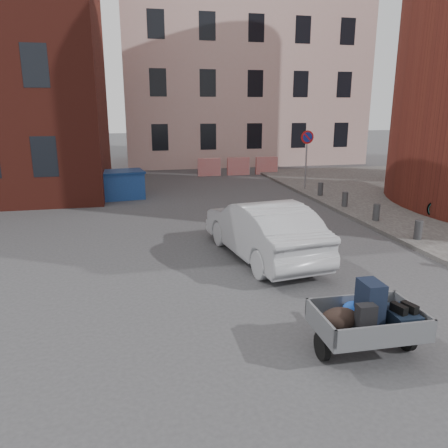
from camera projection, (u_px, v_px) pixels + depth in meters
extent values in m
plane|color=#38383A|center=(222.00, 275.00, 10.16)|extent=(120.00, 120.00, 0.00)
cube|color=beige|center=(240.00, 59.00, 30.35)|extent=(16.00, 8.00, 14.00)
cylinder|color=gray|center=(306.00, 160.00, 20.00)|extent=(0.07, 0.07, 2.60)
cylinder|color=red|center=(307.00, 137.00, 19.71)|extent=(0.60, 0.03, 0.60)
cylinder|color=navy|center=(308.00, 137.00, 19.69)|extent=(0.44, 0.03, 0.44)
cylinder|color=#3A3A3D|center=(418.00, 230.00, 12.43)|extent=(0.22, 0.22, 0.55)
cylinder|color=#3A3A3D|center=(376.00, 212.00, 14.51)|extent=(0.22, 0.22, 0.55)
cylinder|color=#3A3A3D|center=(345.00, 199.00, 16.58)|extent=(0.22, 0.22, 0.55)
cylinder|color=#3A3A3D|center=(320.00, 189.00, 18.66)|extent=(0.22, 0.22, 0.55)
cube|color=red|center=(209.00, 167.00, 24.70)|extent=(1.30, 0.18, 1.00)
cube|color=red|center=(238.00, 166.00, 25.05)|extent=(1.30, 0.18, 1.00)
cube|color=red|center=(267.00, 165.00, 25.41)|extent=(1.30, 0.18, 1.00)
cylinder|color=black|center=(322.00, 346.00, 6.70)|extent=(0.11, 0.44, 0.44)
cylinder|color=black|center=(407.00, 337.00, 6.97)|extent=(0.11, 0.44, 0.44)
cube|color=slate|center=(366.00, 328.00, 6.78)|extent=(1.62, 1.13, 0.08)
cube|color=slate|center=(320.00, 322.00, 6.58)|extent=(0.06, 1.10, 0.28)
cube|color=slate|center=(413.00, 313.00, 6.88)|extent=(0.06, 1.10, 0.28)
cube|color=slate|center=(351.00, 302.00, 7.23)|extent=(1.60, 0.07, 0.28)
cube|color=slate|center=(386.00, 334.00, 6.23)|extent=(1.60, 0.07, 0.28)
cube|color=slate|center=(340.00, 306.00, 7.64)|extent=(0.09, 0.70, 0.06)
cube|color=black|center=(370.00, 303.00, 6.73)|extent=(0.31, 0.46, 0.70)
cube|color=black|center=(400.00, 318.00, 6.73)|extent=(0.41, 0.61, 0.25)
ellipsoid|color=black|center=(339.00, 319.00, 6.58)|extent=(0.61, 0.37, 0.36)
cube|color=black|center=(365.00, 320.00, 6.43)|extent=(0.28, 0.19, 0.48)
ellipsoid|color=blue|center=(354.00, 309.00, 7.06)|extent=(0.37, 0.31, 0.24)
cube|color=black|center=(399.00, 309.00, 6.62)|extent=(0.17, 0.29, 0.13)
cube|color=black|center=(410.00, 308.00, 6.65)|extent=(0.17, 0.29, 0.13)
cube|color=navy|center=(110.00, 186.00, 18.47)|extent=(2.88, 1.74, 1.09)
cube|color=navy|center=(109.00, 172.00, 18.32)|extent=(2.99, 1.84, 0.09)
imported|color=#A9ABB1|center=(263.00, 229.00, 11.18)|extent=(2.23, 4.72, 1.50)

